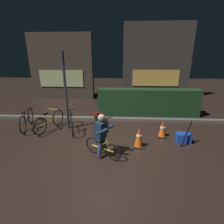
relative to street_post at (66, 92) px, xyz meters
The scene contains 15 objects.
ground_plane 2.44m from the street_post, 37.46° to the right, with size 40.00×40.00×0.00m, color black.
sidewalk_curb 2.31m from the street_post, 32.56° to the left, with size 12.00×0.24×0.12m, color #56544F.
hedge_row 3.95m from the street_post, 29.44° to the left, with size 4.80×0.70×1.28m, color #19381C.
storefront_left 5.70m from the street_post, 110.61° to the left, with size 4.22×0.54×4.27m.
storefront_right 7.52m from the street_post, 53.55° to the left, with size 4.57×0.54×4.96m.
street_post is the anchor object (origin of this frame).
parked_bike_leftmost 1.97m from the street_post, behind, with size 0.53×1.65×0.78m.
parked_bike_left_mid 1.30m from the street_post, 166.08° to the right, with size 0.57×1.58×0.76m.
parked_bike_center_left 1.13m from the street_post, 44.53° to the right, with size 0.60×1.58×0.76m.
parked_bike_center_right 1.64m from the street_post, 14.52° to the right, with size 0.46×1.53×0.71m.
traffic_cone_near 3.15m from the street_post, 26.22° to the right, with size 0.36×0.36×0.66m.
traffic_cone_far 3.76m from the street_post, ahead, with size 0.36×0.36×0.60m.
blue_crate 4.43m from the street_post, 12.26° to the right, with size 0.44×0.32×0.30m, color #193DB7.
cyclist 2.56m from the street_post, 49.79° to the right, with size 1.06×0.68×1.25m.
closed_umbrella 4.40m from the street_post, 15.61° to the right, with size 0.05×0.05×0.85m, color black.
Camera 1 is at (0.51, -4.67, 2.59)m, focal length 26.04 mm.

